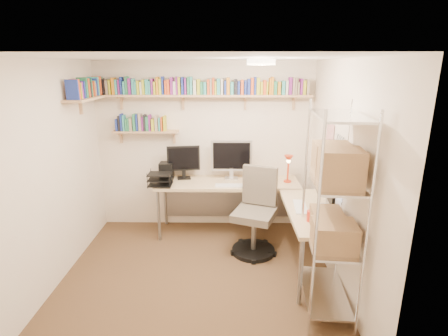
{
  "coord_description": "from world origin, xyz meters",
  "views": [
    {
      "loc": [
        0.36,
        -3.64,
        2.42
      ],
      "look_at": [
        0.3,
        0.55,
        1.19
      ],
      "focal_mm": 28.0,
      "sensor_mm": 36.0,
      "label": 1
    }
  ],
  "objects": [
    {
      "name": "corner_desk",
      "position": [
        0.5,
        0.92,
        0.79
      ],
      "size": [
        2.46,
        2.04,
        1.39
      ],
      "color": "#CCB684",
      "rests_on": "ground"
    },
    {
      "name": "ground",
      "position": [
        0.0,
        0.0,
        0.0
      ],
      "size": [
        3.2,
        3.2,
        0.0
      ],
      "primitive_type": "plane",
      "color": "#422E1C",
      "rests_on": "ground"
    },
    {
      "name": "room_shell",
      "position": [
        0.0,
        0.0,
        1.55
      ],
      "size": [
        3.24,
        3.04,
        2.52
      ],
      "color": "beige",
      "rests_on": "ground"
    },
    {
      "name": "wall_shelves",
      "position": [
        -0.43,
        1.3,
        2.03
      ],
      "size": [
        3.12,
        1.09,
        0.8
      ],
      "color": "tan",
      "rests_on": "ground"
    },
    {
      "name": "wire_rack",
      "position": [
        1.36,
        -0.52,
        1.24
      ],
      "size": [
        0.52,
        0.95,
        2.1
      ],
      "rotation": [
        0.0,
        0.0,
        -0.09
      ],
      "color": "silver",
      "rests_on": "ground"
    },
    {
      "name": "office_chair",
      "position": [
        0.72,
        0.64,
        0.48
      ],
      "size": [
        0.66,
        0.66,
        1.15
      ],
      "rotation": [
        0.0,
        0.0,
        -0.36
      ],
      "color": "black",
      "rests_on": "ground"
    }
  ]
}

